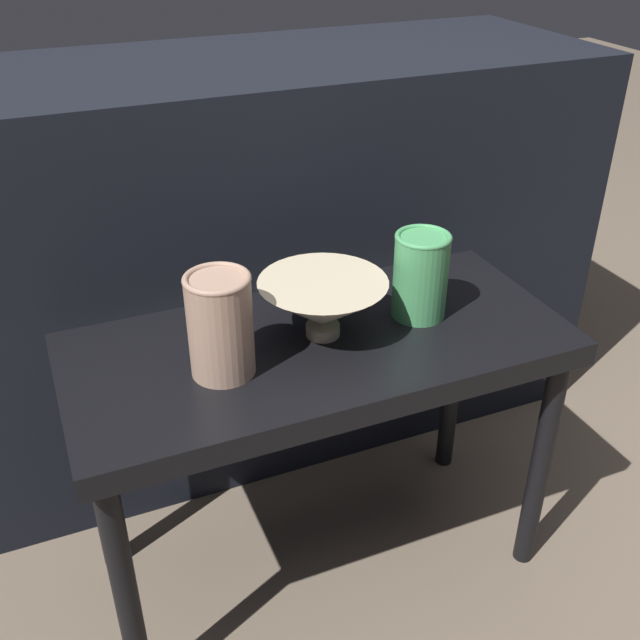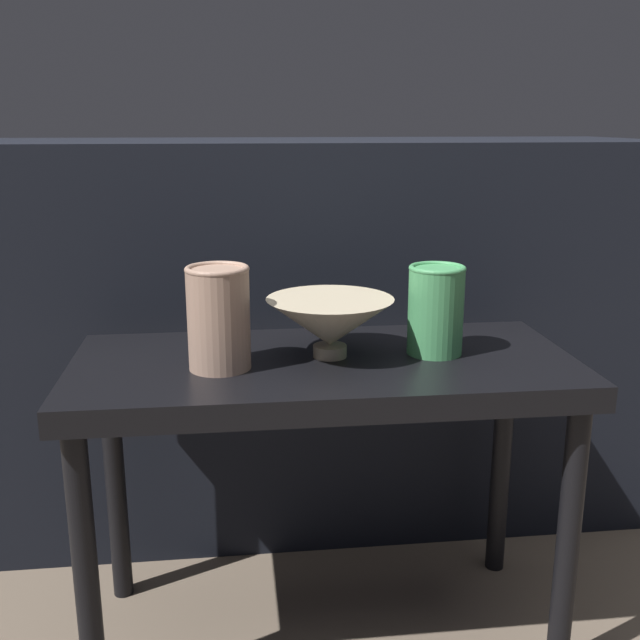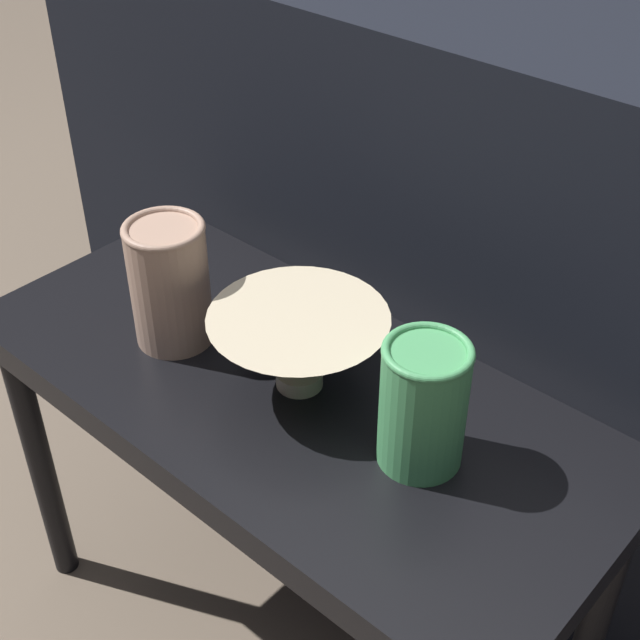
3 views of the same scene
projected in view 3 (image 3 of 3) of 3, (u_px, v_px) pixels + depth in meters
ground_plane at (295, 638)px, 1.33m from camera, size 8.00×8.00×0.00m
table at (289, 423)px, 1.06m from camera, size 0.80×0.36×0.50m
couch_backdrop at (510, 269)px, 1.37m from camera, size 1.55×0.50×0.83m
bowl at (299, 345)px, 0.99m from camera, size 0.20×0.20×0.10m
vase_textured_left at (170, 282)px, 1.05m from camera, size 0.10×0.10×0.16m
vase_colorful_right at (423, 403)px, 0.89m from camera, size 0.09×0.09×0.14m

